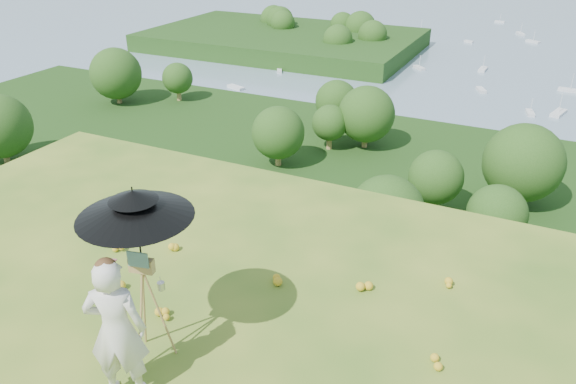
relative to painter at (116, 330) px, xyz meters
The scene contains 11 objects.
forest_slope 45.26m from the painter, 89.27° to the left, with size 140.00×56.00×22.00m, color #18340E.
shoreline_tier 82.68m from the painter, 89.67° to the left, with size 170.00×28.00×8.00m, color #6E6558.
bay_water 241.53m from the painter, 89.90° to the left, with size 700.00×700.00×0.00m, color slate.
peninsula 173.69m from the painter, 115.84° to the left, with size 90.00×60.00×12.00m, color #18340E, non-canonical shape.
slope_trees 37.52m from the painter, 89.27° to the left, with size 110.00×50.00×6.00m, color #224916, non-canonical shape.
harbor_town 79.99m from the painter, 89.67° to the left, with size 110.00×22.00×5.00m, color beige, non-canonical shape.
moored_boats 164.12m from the painter, 94.31° to the left, with size 140.00×140.00×0.70m, color silver, non-canonical shape.
painter is the anchor object (origin of this frame).
field_easel 0.62m from the painter, 98.68° to the left, with size 0.58×0.58×1.52m, color olive, non-canonical shape.
sun_umbrella 1.09m from the painter, 99.20° to the left, with size 1.27×1.27×1.03m, color black, non-canonical shape.
painter_cap 0.83m from the painter, ahead, with size 0.22×0.26×0.10m, color #CF717C, non-canonical shape.
Camera 1 is at (3.24, -2.38, 4.88)m, focal length 35.00 mm.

